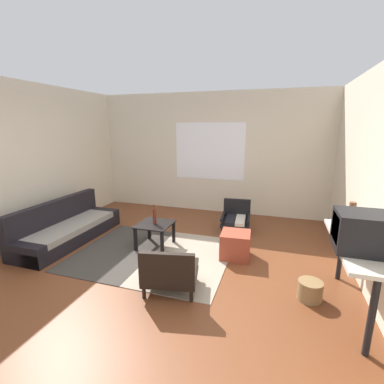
{
  "coord_description": "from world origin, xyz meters",
  "views": [
    {
      "loc": [
        1.54,
        -3.11,
        1.95
      ],
      "look_at": [
        0.27,
        0.86,
        0.96
      ],
      "focal_mm": 25.74,
      "sensor_mm": 36.0,
      "label": 1
    }
  ],
  "objects": [
    {
      "name": "side_wall_left",
      "position": [
        -2.66,
        0.3,
        1.35
      ],
      "size": [
        0.12,
        6.6,
        2.7
      ],
      "primitive_type": "cube",
      "color": "beige",
      "rests_on": "ground"
    },
    {
      "name": "crt_television",
      "position": [
        2.37,
        -0.27,
        0.98
      ],
      "size": [
        0.55,
        0.43,
        0.37
      ],
      "color": "black",
      "rests_on": "console_shelf"
    },
    {
      "name": "wicker_basket",
      "position": [
        1.97,
        -0.02,
        0.11
      ],
      "size": [
        0.28,
        0.28,
        0.23
      ],
      "primitive_type": "cylinder",
      "color": "olive",
      "rests_on": "ground"
    },
    {
      "name": "armchair_by_window",
      "position": [
        0.8,
        1.98,
        0.24
      ],
      "size": [
        0.58,
        0.68,
        0.55
      ],
      "color": "black",
      "rests_on": "ground"
    },
    {
      "name": "couch",
      "position": [
        -1.94,
        0.54,
        0.21
      ],
      "size": [
        0.71,
        2.02,
        0.7
      ],
      "color": "black",
      "rests_on": "ground"
    },
    {
      "name": "clay_vase",
      "position": [
        2.37,
        0.33,
        0.9
      ],
      "size": [
        0.2,
        0.2,
        0.32
      ],
      "color": "brown",
      "rests_on": "console_shelf"
    },
    {
      "name": "ground_plane",
      "position": [
        0.0,
        0.0,
        0.0
      ],
      "size": [
        7.8,
        7.8,
        0.0
      ],
      "primitive_type": "plane",
      "color": "brown"
    },
    {
      "name": "glass_bottle",
      "position": [
        -0.34,
        0.75,
        0.54
      ],
      "size": [
        0.06,
        0.06,
        0.32
      ],
      "color": "#5B2319",
      "rests_on": "coffee_table"
    },
    {
      "name": "armchair_striped_foreground",
      "position": [
        0.38,
        -0.38,
        0.26
      ],
      "size": [
        0.73,
        0.66,
        0.59
      ],
      "color": "black",
      "rests_on": "ground"
    },
    {
      "name": "coffee_table",
      "position": [
        -0.34,
        0.76,
        0.33
      ],
      "size": [
        0.54,
        0.57,
        0.41
      ],
      "color": "black",
      "rests_on": "ground"
    },
    {
      "name": "far_wall_with_window",
      "position": [
        0.0,
        3.06,
        1.35
      ],
      "size": [
        5.6,
        0.13,
        2.7
      ],
      "color": "beige",
      "rests_on": "ground"
    },
    {
      "name": "area_rug",
      "position": [
        -0.26,
        0.48,
        0.01
      ],
      "size": [
        2.34,
        1.91,
        0.01
      ],
      "color": "#38332D",
      "rests_on": "ground"
    },
    {
      "name": "console_shelf",
      "position": [
        2.37,
        -0.07,
        0.7
      ],
      "size": [
        0.46,
        1.42,
        0.79
      ],
      "color": "beige",
      "rests_on": "ground"
    },
    {
      "name": "ottoman_orange",
      "position": [
        0.98,
        0.78,
        0.2
      ],
      "size": [
        0.46,
        0.46,
        0.4
      ],
      "primitive_type": "cube",
      "rotation": [
        0.0,
        0.0,
        0.06
      ],
      "color": "#993D28",
      "rests_on": "ground"
    }
  ]
}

